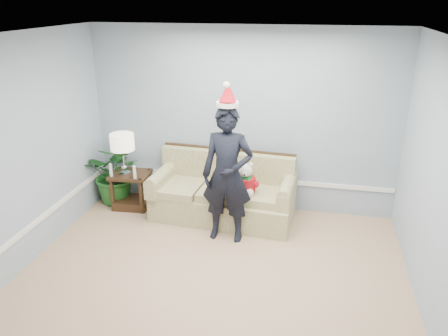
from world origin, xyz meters
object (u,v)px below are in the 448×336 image
sofa (224,195)px  teddy_bear (245,182)px  man (227,175)px  houseplant (116,173)px  side_table (132,194)px  table_lamp (122,144)px

sofa → teddy_bear: (0.35, -0.19, 0.33)m
sofa → man: bearing=-69.5°
houseplant → man: (1.91, -0.72, 0.42)m
side_table → teddy_bear: (1.80, -0.21, 0.44)m
teddy_bear → man: bearing=-115.6°
sofa → side_table: sofa is taller
table_lamp → teddy_bear: table_lamp is taller
sofa → man: 0.84m
teddy_bear → table_lamp: bearing=173.3°
man → teddy_bear: man is taller
side_table → man: man is taller
table_lamp → houseplant: 0.62m
table_lamp → man: bearing=-18.2°
side_table → table_lamp: table_lamp is taller
houseplant → man: size_ratio=0.53×
sofa → teddy_bear: teddy_bear is taller
houseplant → teddy_bear: 2.11m
table_lamp → houseplant: size_ratio=0.65×
teddy_bear → side_table: bearing=171.6°
side_table → table_lamp: (-0.06, -0.05, 0.82)m
sofa → table_lamp: (-1.51, -0.04, 0.70)m
man → side_table: bearing=160.8°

